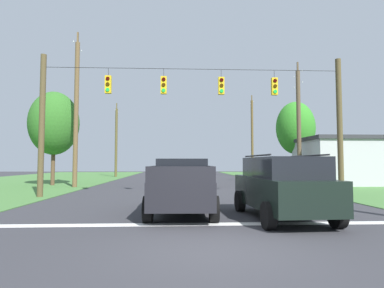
# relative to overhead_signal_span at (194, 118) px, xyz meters

# --- Properties ---
(ground_plane) EXTENTS (120.00, 120.00, 0.00)m
(ground_plane) POSITION_rel_overhead_signal_span_xyz_m (-0.11, -10.27, -4.22)
(ground_plane) COLOR #333338
(stop_bar_stripe) EXTENTS (13.67, 0.45, 0.01)m
(stop_bar_stripe) POSITION_rel_overhead_signal_span_xyz_m (-0.11, -7.63, -4.21)
(stop_bar_stripe) COLOR white
(stop_bar_stripe) RESTS_ON ground
(lane_dash_0) EXTENTS (2.50, 0.15, 0.01)m
(lane_dash_0) POSITION_rel_overhead_signal_span_xyz_m (-0.11, -1.63, -4.21)
(lane_dash_0) COLOR white
(lane_dash_0) RESTS_ON ground
(lane_dash_1) EXTENTS (2.50, 0.15, 0.01)m
(lane_dash_1) POSITION_rel_overhead_signal_span_xyz_m (-0.11, 5.69, -4.21)
(lane_dash_1) COLOR white
(lane_dash_1) RESTS_ON ground
(lane_dash_2) EXTENTS (2.50, 0.15, 0.01)m
(lane_dash_2) POSITION_rel_overhead_signal_span_xyz_m (-0.11, 10.74, -4.21)
(lane_dash_2) COLOR white
(lane_dash_2) RESTS_ON ground
(overhead_signal_span) EXTENTS (16.41, 0.31, 7.59)m
(overhead_signal_span) POSITION_rel_overhead_signal_span_xyz_m (0.00, 0.00, 0.00)
(overhead_signal_span) COLOR brown
(overhead_signal_span) RESTS_ON ground
(pickup_truck) EXTENTS (2.40, 5.45, 1.95)m
(pickup_truck) POSITION_rel_overhead_signal_span_xyz_m (-0.71, -5.39, -3.25)
(pickup_truck) COLOR black
(pickup_truck) RESTS_ON ground
(suv_black) EXTENTS (2.37, 4.88, 2.05)m
(suv_black) POSITION_rel_overhead_signal_span_xyz_m (2.49, -6.83, -3.16)
(suv_black) COLOR black
(suv_black) RESTS_ON ground
(distant_car_crossing_white) EXTENTS (2.21, 4.40, 1.52)m
(distant_car_crossing_white) POSITION_rel_overhead_signal_span_xyz_m (0.73, 7.78, -3.43)
(distant_car_crossing_white) COLOR silver
(distant_car_crossing_white) RESTS_ON ground
(utility_pole_mid_right) EXTENTS (0.34, 1.90, 10.01)m
(utility_pole_mid_right) POSITION_rel_overhead_signal_span_xyz_m (8.92, 8.05, 0.66)
(utility_pole_mid_right) COLOR brown
(utility_pole_mid_right) RESTS_ON ground
(utility_pole_far_right) EXTENTS (0.31, 1.80, 10.65)m
(utility_pole_far_right) POSITION_rel_overhead_signal_span_xyz_m (8.88, 23.86, 0.92)
(utility_pole_far_right) COLOR brown
(utility_pole_far_right) RESTS_ON ground
(utility_pole_mid_left) EXTENTS (0.34, 1.98, 11.62)m
(utility_pole_mid_left) POSITION_rel_overhead_signal_span_xyz_m (-8.39, 6.74, 1.34)
(utility_pole_mid_left) COLOR brown
(utility_pole_mid_left) RESTS_ON ground
(utility_pole_far_left) EXTENTS (0.32, 1.90, 9.49)m
(utility_pole_far_left) POSITION_rel_overhead_signal_span_xyz_m (-8.70, 23.98, 0.31)
(utility_pole_far_left) COLOR brown
(utility_pole_far_left) RESTS_ON ground
(tree_roadside_right) EXTENTS (3.89, 3.89, 7.50)m
(tree_roadside_right) POSITION_rel_overhead_signal_span_xyz_m (-10.77, 8.80, 0.74)
(tree_roadside_right) COLOR brown
(tree_roadside_right) RESTS_ON ground
(tree_roadside_far_right) EXTENTS (3.57, 3.57, 7.52)m
(tree_roadside_far_right) POSITION_rel_overhead_signal_span_xyz_m (10.18, 12.11, 0.82)
(tree_roadside_far_right) COLOR brown
(tree_roadside_far_right) RESTS_ON ground
(roadside_store) EXTENTS (12.93, 7.01, 5.73)m
(roadside_store) POSITION_rel_overhead_signal_span_xyz_m (15.96, 8.78, -2.26)
(roadside_store) COLOR #B2B2B7
(roadside_store) RESTS_ON ground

